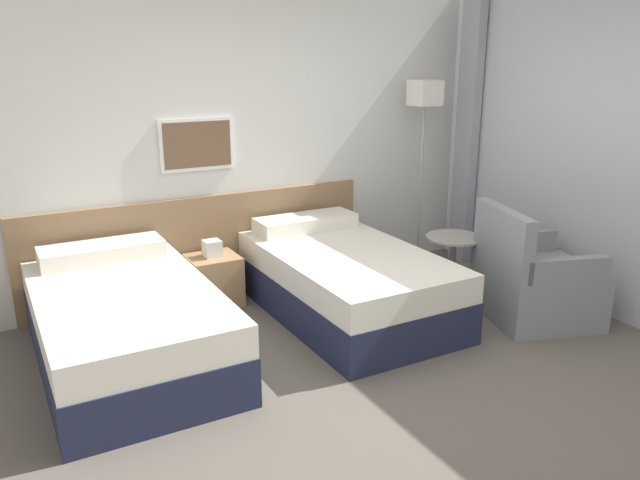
% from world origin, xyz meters
% --- Properties ---
extents(ground_plane, '(16.00, 16.00, 0.00)m').
position_xyz_m(ground_plane, '(0.00, 0.00, 0.00)').
color(ground_plane, '#5B544C').
extents(wall_headboard, '(10.00, 0.10, 2.70)m').
position_xyz_m(wall_headboard, '(-0.04, 2.21, 1.29)').
color(wall_headboard, silver).
rests_on(wall_headboard, ground_plane).
extents(bed_near_door, '(1.14, 1.93, 0.68)m').
position_xyz_m(bed_near_door, '(-1.49, 1.19, 0.28)').
color(bed_near_door, '#1E233D').
rests_on(bed_near_door, ground_plane).
extents(bed_near_window, '(1.14, 1.93, 0.68)m').
position_xyz_m(bed_near_window, '(0.28, 1.19, 0.28)').
color(bed_near_window, '#1E233D').
rests_on(bed_near_window, ground_plane).
extents(nightstand, '(0.42, 0.38, 0.57)m').
position_xyz_m(nightstand, '(-0.61, 1.91, 0.23)').
color(nightstand, '#9E7A51').
rests_on(nightstand, ground_plane).
extents(floor_lamp, '(0.25, 0.25, 1.84)m').
position_xyz_m(floor_lamp, '(1.52, 1.85, 1.56)').
color(floor_lamp, '#9E9993').
rests_on(floor_lamp, ground_plane).
extents(side_table, '(0.49, 0.49, 0.55)m').
position_xyz_m(side_table, '(1.29, 1.06, 0.39)').
color(side_table, gray).
rests_on(side_table, ground_plane).
extents(armchair, '(1.00, 1.02, 0.93)m').
position_xyz_m(armchair, '(1.55, 0.38, 0.30)').
color(armchair, gray).
rests_on(armchair, ground_plane).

